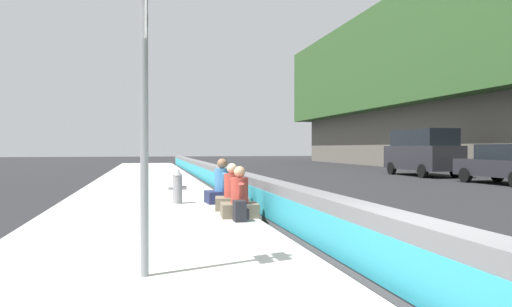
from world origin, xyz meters
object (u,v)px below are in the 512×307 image
parked_car_fourth (422,151)px  backpack (240,211)px  fire_hydrant (177,186)px  seated_person_foreground (240,201)px  seated_person_middle (232,195)px  seated_person_rear (222,189)px  parked_car_third (507,164)px  route_sign_post (145,89)px

parked_car_fourth → backpack: bearing=137.4°
fire_hydrant → seated_person_foreground: bearing=-157.3°
seated_person_middle → seated_person_rear: bearing=0.6°
seated_person_foreground → backpack: seated_person_foreground is taller
parked_car_third → seated_person_rear: bearing=110.8°
route_sign_post → backpack: 4.38m
seated_person_rear → parked_car_fourth: (11.10, -12.89, 0.86)m
seated_person_middle → parked_car_third: (6.28, -12.93, 0.39)m
route_sign_post → parked_car_fourth: (17.72, -14.79, -0.86)m
route_sign_post → fire_hydrant: size_ratio=4.09×
seated_person_foreground → backpack: 0.59m
fire_hydrant → backpack: 3.36m
route_sign_post → seated_person_rear: 7.09m
seated_person_rear → backpack: size_ratio=2.85×
parked_car_third → parked_car_fourth: parked_car_fourth is taller
backpack → seated_person_foreground: bearing=-9.8°
route_sign_post → seated_person_foreground: (4.11, -1.87, -1.74)m
fire_hydrant → seated_person_foreground: size_ratio=0.84×
parked_car_fourth → fire_hydrant: bearing=128.1°
seated_person_rear → backpack: seated_person_rear is taller
backpack → parked_car_third: 15.34m
seated_person_foreground → backpack: bearing=170.2°
backpack → parked_car_fourth: 19.28m
seated_person_foreground → seated_person_rear: (2.50, -0.03, 0.03)m
backpack → parked_car_fourth: (14.18, -13.02, 1.02)m
seated_person_foreground → parked_car_fourth: size_ratio=0.20×
seated_person_foreground → seated_person_middle: size_ratio=0.98×
seated_person_middle → parked_car_third: parked_car_third is taller
fire_hydrant → backpack: bearing=-162.6°
seated_person_foreground → seated_person_middle: bearing=-2.4°
route_sign_post → seated_person_rear: route_sign_post is taller
parked_car_third → fire_hydrant: bearing=108.9°
parked_car_third → parked_car_fourth: bearing=0.5°
seated_person_foreground → parked_car_third: size_ratio=0.23×
seated_person_middle → parked_car_third: size_ratio=0.23×
seated_person_middle → seated_person_rear: (1.35, 0.02, 0.02)m
parked_car_third → parked_car_fourth: (6.18, 0.05, 0.49)m
seated_person_foreground → route_sign_post: bearing=155.5°
fire_hydrant → seated_person_rear: size_ratio=0.77×
fire_hydrant → seated_person_middle: bearing=-142.2°
seated_person_rear → parked_car_third: (4.93, -12.94, 0.37)m
route_sign_post → backpack: (3.54, -1.77, -1.88)m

